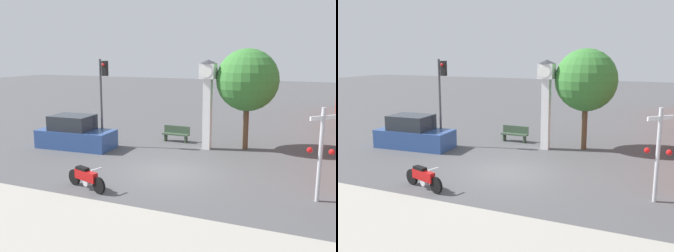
{
  "view_description": "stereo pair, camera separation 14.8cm",
  "coord_description": "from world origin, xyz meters",
  "views": [
    {
      "loc": [
        6.08,
        -14.43,
        5.08
      ],
      "look_at": [
        -0.5,
        1.01,
        1.84
      ],
      "focal_mm": 40.0,
      "sensor_mm": 36.0,
      "label": 1
    },
    {
      "loc": [
        6.22,
        -14.37,
        5.08
      ],
      "look_at": [
        -0.5,
        1.01,
        1.84
      ],
      "focal_mm": 40.0,
      "sensor_mm": 36.0,
      "label": 2
    }
  ],
  "objects": [
    {
      "name": "bench",
      "position": [
        -1.92,
        5.56,
        0.49
      ],
      "size": [
        1.6,
        0.44,
        0.92
      ],
      "color": "#384C38",
      "rests_on": "ground_plane"
    },
    {
      "name": "parked_car",
      "position": [
        -6.48,
        2.04,
        0.75
      ],
      "size": [
        4.3,
        2.04,
        1.8
      ],
      "rotation": [
        0.0,
        0.0,
        0.06
      ],
      "color": "#2D4C8C",
      "rests_on": "ground_plane"
    },
    {
      "name": "traffic_light",
      "position": [
        -5.19,
        2.95,
        3.28
      ],
      "size": [
        0.5,
        0.35,
        4.82
      ],
      "color": "#47474C",
      "rests_on": "ground_plane"
    },
    {
      "name": "ground_plane",
      "position": [
        0.0,
        0.0,
        0.0
      ],
      "size": [
        120.0,
        120.0,
        0.0
      ],
      "primitive_type": "plane",
      "color": "#4C4C4F"
    },
    {
      "name": "motorcycle",
      "position": [
        -2.13,
        -3.14,
        0.45
      ],
      "size": [
        2.06,
        0.79,
        0.94
      ],
      "rotation": [
        0.0,
        0.0,
        -0.3
      ],
      "color": "black",
      "rests_on": "ground_plane"
    },
    {
      "name": "railroad_crossing_signal",
      "position": [
        6.03,
        -0.99,
        1.82
      ],
      "size": [
        0.9,
        0.82,
        3.32
      ],
      "color": "#B7B7BC",
      "rests_on": "ground_plane"
    },
    {
      "name": "clock_tower",
      "position": [
        0.27,
        4.59,
        3.14
      ],
      "size": [
        0.95,
        0.95,
        4.79
      ],
      "color": "white",
      "rests_on": "ground_plane"
    },
    {
      "name": "sidewalk_strip",
      "position": [
        0.0,
        -7.14,
        0.05
      ],
      "size": [
        36.0,
        6.0,
        0.1
      ],
      "color": "#9E998E",
      "rests_on": "ground_plane"
    },
    {
      "name": "street_tree",
      "position": [
        2.18,
        5.43,
        3.72
      ],
      "size": [
        3.3,
        3.3,
        5.39
      ],
      "color": "brown",
      "rests_on": "ground_plane"
    }
  ]
}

